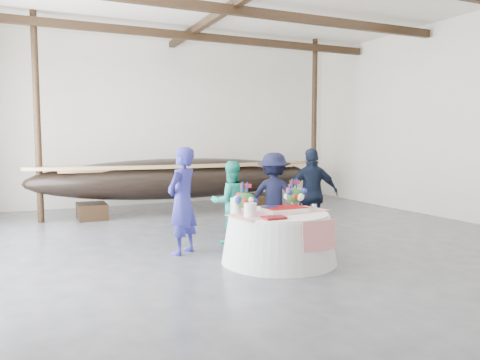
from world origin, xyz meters
name	(u,v)px	position (x,y,z in m)	size (l,w,h in m)	color
floor	(272,247)	(0.00, 0.00, 0.00)	(10.00, 12.00, 0.01)	#3D3D42
wall_back	(171,123)	(0.00, 6.00, 2.25)	(10.00, 0.02, 4.50)	silver
pavilion_structure	(254,14)	(0.00, 0.73, 4.00)	(9.80, 11.76, 4.50)	black
longboat_display	(182,178)	(-0.29, 4.10, 0.85)	(7.14, 1.43, 1.34)	black
banquet_table	(279,237)	(-0.36, -0.86, 0.37)	(1.71, 1.71, 0.74)	silver
tabletop_items	(271,202)	(-0.43, -0.72, 0.89)	(1.66, 1.01, 0.40)	red
guest_woman_blue	(182,201)	(-1.51, 0.20, 0.85)	(0.62, 0.41, 1.70)	navy
guest_woman_teal	(231,202)	(-0.51, 0.61, 0.72)	(0.70, 0.54, 1.44)	#21AD92
guest_man_left	(274,197)	(0.27, 0.45, 0.79)	(1.02, 0.59, 1.58)	black
guest_man_right	(312,194)	(0.95, 0.26, 0.83)	(0.97, 0.40, 1.66)	black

